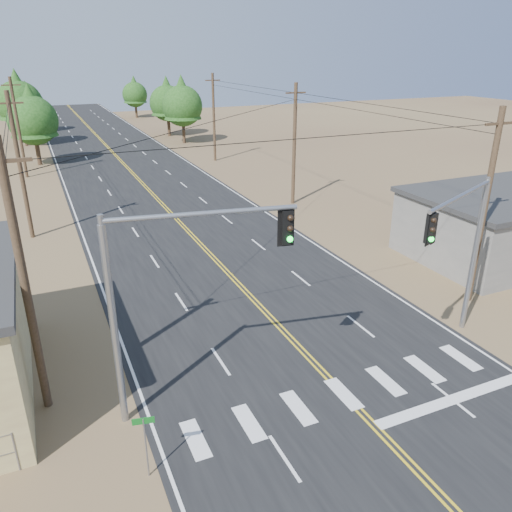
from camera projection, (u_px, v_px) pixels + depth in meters
road at (183, 226)px, 37.91m from camera, size 15.00×200.00×0.02m
utility_pole_left_near at (24, 282)px, 16.81m from camera, size 1.80×0.30×10.00m
utility_pole_left_mid at (20, 166)px, 33.69m from camera, size 1.80×0.30×10.00m
utility_pole_left_far at (18, 127)px, 50.57m from camera, size 1.80×0.30×10.00m
utility_pole_right_near at (485, 208)px, 24.72m from camera, size 1.80×0.30×10.00m
utility_pole_right_mid at (294, 144)px, 41.60m from camera, size 1.80×0.30×10.00m
utility_pole_right_far at (214, 117)px, 58.48m from camera, size 1.80×0.30×10.00m
signal_mast_left at (167, 283)px, 16.42m from camera, size 6.30×1.45×7.76m
signal_mast_right at (465, 240)px, 20.98m from camera, size 5.50×2.68×7.35m
street_sign at (145, 438)px, 15.07m from camera, size 0.66×0.16×2.25m
tree_left_near at (32, 115)px, 56.07m from camera, size 5.47×5.47×9.12m
tree_left_mid at (19, 99)px, 67.40m from camera, size 6.13×6.13×10.22m
tree_left_far at (28, 101)px, 79.34m from camera, size 4.82×4.82×8.04m
tree_right_near at (182, 102)px, 69.64m from camera, size 5.61×5.61×9.36m
tree_right_mid at (167, 99)px, 75.81m from camera, size 5.35×5.35×8.91m
tree_right_far at (135, 92)px, 97.24m from camera, size 4.76×4.76×7.94m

